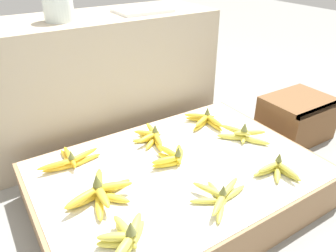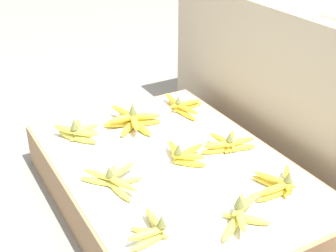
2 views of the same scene
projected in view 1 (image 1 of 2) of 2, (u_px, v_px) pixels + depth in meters
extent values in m
plane|color=gray|center=(177.00, 201.00, 1.51)|extent=(10.00, 10.00, 0.00)
cube|color=#997551|center=(178.00, 185.00, 1.46)|extent=(1.20, 0.84, 0.19)
cube|color=silver|center=(178.00, 168.00, 1.42)|extent=(1.17, 0.81, 0.00)
cube|color=tan|center=(87.00, 82.00, 1.83)|extent=(1.46, 0.47, 0.71)
cube|color=brown|center=(296.00, 118.00, 1.95)|extent=(0.38, 0.30, 0.25)
cube|color=#4E3520|center=(321.00, 109.00, 1.79)|extent=(0.38, 0.02, 0.02)
ellipsoid|color=gold|center=(136.00, 235.00, 1.07)|extent=(0.12, 0.11, 0.03)
ellipsoid|color=gold|center=(126.00, 236.00, 1.07)|extent=(0.04, 0.13, 0.03)
ellipsoid|color=gold|center=(117.00, 243.00, 1.04)|extent=(0.13, 0.09, 0.03)
ellipsoid|color=gold|center=(126.00, 250.00, 1.02)|extent=(0.13, 0.09, 0.03)
ellipsoid|color=gold|center=(135.00, 227.00, 1.06)|extent=(0.11, 0.12, 0.03)
ellipsoid|color=gold|center=(124.00, 228.00, 1.06)|extent=(0.04, 0.13, 0.03)
ellipsoid|color=gold|center=(117.00, 237.00, 1.02)|extent=(0.13, 0.09, 0.03)
ellipsoid|color=gold|center=(124.00, 247.00, 0.99)|extent=(0.12, 0.10, 0.03)
cone|color=olive|center=(131.00, 227.00, 1.01)|extent=(0.04, 0.04, 0.05)
ellipsoid|color=gold|center=(233.00, 193.00, 1.25)|extent=(0.14, 0.04, 0.02)
ellipsoid|color=gold|center=(216.00, 193.00, 1.25)|extent=(0.05, 0.14, 0.02)
ellipsoid|color=gold|center=(209.00, 201.00, 1.21)|extent=(0.13, 0.09, 0.02)
ellipsoid|color=gold|center=(221.00, 210.00, 1.17)|extent=(0.12, 0.11, 0.02)
ellipsoid|color=gold|center=(229.00, 188.00, 1.24)|extent=(0.14, 0.08, 0.02)
ellipsoid|color=gold|center=(209.00, 190.00, 1.23)|extent=(0.08, 0.14, 0.02)
ellipsoid|color=gold|center=(219.00, 203.00, 1.17)|extent=(0.13, 0.10, 0.02)
cone|color=olive|center=(223.00, 189.00, 1.19)|extent=(0.03, 0.03, 0.04)
ellipsoid|color=gold|center=(266.00, 172.00, 1.37)|extent=(0.13, 0.04, 0.02)
ellipsoid|color=gold|center=(277.00, 173.00, 1.36)|extent=(0.11, 0.10, 0.02)
ellipsoid|color=gold|center=(287.00, 173.00, 1.36)|extent=(0.04, 0.13, 0.02)
ellipsoid|color=gold|center=(270.00, 167.00, 1.36)|extent=(0.13, 0.03, 0.02)
ellipsoid|color=gold|center=(287.00, 169.00, 1.34)|extent=(0.03, 0.13, 0.02)
cone|color=olive|center=(279.00, 157.00, 1.36)|extent=(0.03, 0.03, 0.04)
ellipsoid|color=gold|center=(86.00, 200.00, 1.21)|extent=(0.16, 0.04, 0.03)
ellipsoid|color=gold|center=(99.00, 205.00, 1.19)|extent=(0.08, 0.16, 0.03)
ellipsoid|color=gold|center=(111.00, 197.00, 1.23)|extent=(0.13, 0.14, 0.03)
ellipsoid|color=gold|center=(113.00, 188.00, 1.27)|extent=(0.16, 0.05, 0.03)
ellipsoid|color=gold|center=(99.00, 187.00, 1.28)|extent=(0.09, 0.16, 0.03)
ellipsoid|color=gold|center=(83.00, 197.00, 1.18)|extent=(0.16, 0.07, 0.03)
ellipsoid|color=gold|center=(102.00, 195.00, 1.19)|extent=(0.04, 0.16, 0.03)
ellipsoid|color=gold|center=(112.00, 186.00, 1.23)|extent=(0.16, 0.08, 0.03)
ellipsoid|color=gold|center=(98.00, 181.00, 1.26)|extent=(0.09, 0.16, 0.03)
cone|color=olive|center=(97.00, 180.00, 1.20)|extent=(0.04, 0.04, 0.05)
ellipsoid|color=yellow|center=(180.00, 157.00, 1.46)|extent=(0.11, 0.11, 0.03)
ellipsoid|color=yellow|center=(169.00, 159.00, 1.45)|extent=(0.07, 0.13, 0.03)
ellipsoid|color=yellow|center=(167.00, 164.00, 1.41)|extent=(0.13, 0.07, 0.03)
ellipsoid|color=yellow|center=(179.00, 153.00, 1.44)|extent=(0.10, 0.12, 0.03)
ellipsoid|color=yellow|center=(168.00, 152.00, 1.45)|extent=(0.06, 0.13, 0.03)
ellipsoid|color=yellow|center=(166.00, 160.00, 1.39)|extent=(0.13, 0.06, 0.03)
cone|color=olive|center=(178.00, 151.00, 1.39)|extent=(0.03, 0.03, 0.04)
ellipsoid|color=gold|center=(253.00, 140.00, 1.58)|extent=(0.11, 0.15, 0.03)
ellipsoid|color=gold|center=(243.00, 135.00, 1.62)|extent=(0.13, 0.13, 0.03)
ellipsoid|color=gold|center=(233.00, 137.00, 1.61)|extent=(0.14, 0.13, 0.03)
ellipsoid|color=gold|center=(250.00, 133.00, 1.59)|extent=(0.15, 0.10, 0.03)
ellipsoid|color=gold|center=(236.00, 130.00, 1.61)|extent=(0.08, 0.16, 0.03)
cone|color=olive|center=(245.00, 126.00, 1.57)|extent=(0.03, 0.03, 0.05)
ellipsoid|color=gold|center=(84.00, 161.00, 1.44)|extent=(0.17, 0.05, 0.02)
ellipsoid|color=gold|center=(68.00, 159.00, 1.45)|extent=(0.04, 0.17, 0.02)
ellipsoid|color=gold|center=(62.00, 167.00, 1.40)|extent=(0.17, 0.05, 0.02)
ellipsoid|color=gold|center=(81.00, 156.00, 1.43)|extent=(0.17, 0.06, 0.02)
ellipsoid|color=gold|center=(70.00, 156.00, 1.43)|extent=(0.03, 0.17, 0.02)
ellipsoid|color=gold|center=(58.00, 164.00, 1.37)|extent=(0.17, 0.04, 0.02)
cone|color=olive|center=(71.00, 154.00, 1.38)|extent=(0.03, 0.03, 0.04)
ellipsoid|color=gold|center=(153.00, 134.00, 1.64)|extent=(0.07, 0.14, 0.03)
ellipsoid|color=gold|center=(149.00, 137.00, 1.61)|extent=(0.09, 0.13, 0.03)
ellipsoid|color=gold|center=(147.00, 140.00, 1.59)|extent=(0.14, 0.07, 0.03)
ellipsoid|color=gold|center=(153.00, 142.00, 1.57)|extent=(0.13, 0.10, 0.03)
ellipsoid|color=gold|center=(158.00, 144.00, 1.56)|extent=(0.06, 0.14, 0.03)
ellipsoid|color=gold|center=(152.00, 130.00, 1.62)|extent=(0.05, 0.14, 0.03)
ellipsoid|color=gold|center=(148.00, 133.00, 1.59)|extent=(0.11, 0.12, 0.03)
ellipsoid|color=gold|center=(149.00, 137.00, 1.56)|extent=(0.14, 0.05, 0.03)
ellipsoid|color=gold|center=(158.00, 138.00, 1.55)|extent=(0.06, 0.14, 0.03)
cone|color=olive|center=(155.00, 128.00, 1.57)|extent=(0.03, 0.03, 0.04)
ellipsoid|color=gold|center=(200.00, 120.00, 1.77)|extent=(0.13, 0.14, 0.03)
ellipsoid|color=gold|center=(201.00, 125.00, 1.72)|extent=(0.16, 0.08, 0.03)
ellipsoid|color=gold|center=(213.00, 124.00, 1.72)|extent=(0.03, 0.16, 0.03)
ellipsoid|color=gold|center=(199.00, 116.00, 1.75)|extent=(0.14, 0.13, 0.03)
ellipsoid|color=gold|center=(203.00, 120.00, 1.71)|extent=(0.16, 0.09, 0.03)
ellipsoid|color=gold|center=(213.00, 120.00, 1.71)|extent=(0.03, 0.16, 0.03)
cone|color=olive|center=(208.00, 111.00, 1.73)|extent=(0.03, 0.03, 0.04)
cylinder|color=silver|center=(58.00, 6.00, 1.54)|extent=(0.14, 0.14, 0.14)
cube|color=white|center=(142.00, 10.00, 1.77)|extent=(0.29, 0.20, 0.02)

